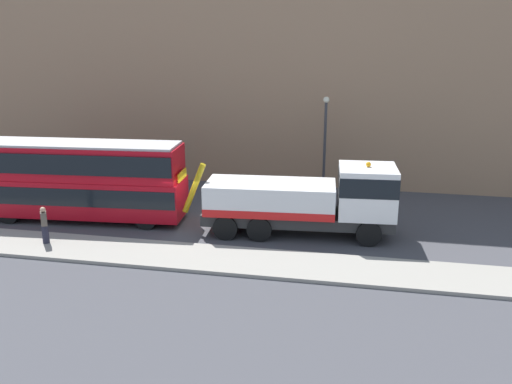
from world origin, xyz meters
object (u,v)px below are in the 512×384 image
pedestrian_onlooker (45,225)px  street_lamp (325,137)px  recovery_tow_truck (308,200)px  double_decker_bus (77,178)px

pedestrian_onlooker → street_lamp: size_ratio=0.29×
recovery_tow_truck → pedestrian_onlooker: recovery_tow_truck is taller
recovery_tow_truck → double_decker_bus: 11.83m
street_lamp → pedestrian_onlooker: bearing=-137.7°
street_lamp → recovery_tow_truck: bearing=-91.8°
recovery_tow_truck → double_decker_bus: double_decker_bus is taller
recovery_tow_truck → street_lamp: bearing=83.9°
recovery_tow_truck → double_decker_bus: size_ratio=0.92×
double_decker_bus → pedestrian_onlooker: bearing=-89.1°
pedestrian_onlooker → recovery_tow_truck: bearing=-14.5°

